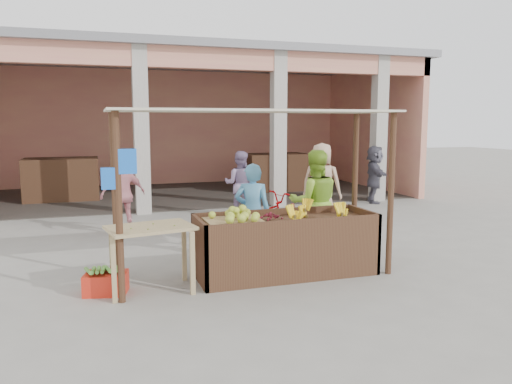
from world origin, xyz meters
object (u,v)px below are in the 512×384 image
object	(u,v)px
motorcycle	(258,217)
fruit_stall	(286,247)
side_table	(151,237)
vendor_green	(314,200)
vendor_blue	(253,209)
red_crate	(106,283)

from	to	relation	value
motorcycle	fruit_stall	bearing A→B (deg)	158.14
side_table	vendor_green	xyz separation A→B (m)	(2.83, 1.08, 0.20)
side_table	vendor_blue	xyz separation A→B (m)	(1.71, 0.97, 0.11)
fruit_stall	vendor_green	size ratio (longest dim) A/B	1.40
side_table	vendor_green	size ratio (longest dim) A/B	0.64
side_table	vendor_blue	bearing A→B (deg)	18.68
fruit_stall	red_crate	bearing A→B (deg)	-178.65
side_table	motorcycle	xyz separation A→B (m)	(2.17, 2.07, -0.25)
side_table	motorcycle	bearing A→B (deg)	32.75
red_crate	vendor_blue	bearing A→B (deg)	35.00
motorcycle	vendor_blue	bearing A→B (deg)	141.87
vendor_blue	vendor_green	distance (m)	1.14
fruit_stall	red_crate	xyz separation A→B (m)	(-2.53, -0.06, -0.26)
red_crate	vendor_blue	world-z (taller)	vendor_blue
side_table	motorcycle	size ratio (longest dim) A/B	0.65
vendor_blue	motorcycle	bearing A→B (deg)	-88.36
vendor_green	motorcycle	size ratio (longest dim) A/B	1.01
side_table	vendor_blue	size ratio (longest dim) A/B	0.71
vendor_blue	motorcycle	distance (m)	1.25
fruit_stall	side_table	bearing A→B (deg)	-176.02
red_crate	motorcycle	xyz separation A→B (m)	(2.75, 1.99, 0.34)
red_crate	fruit_stall	bearing A→B (deg)	15.08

